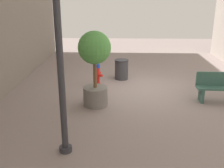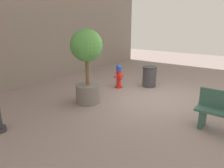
% 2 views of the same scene
% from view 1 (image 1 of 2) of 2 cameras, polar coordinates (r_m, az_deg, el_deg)
% --- Properties ---
extents(ground_plane, '(23.40, 23.40, 0.00)m').
position_cam_1_polar(ground_plane, '(9.97, 5.64, -0.85)').
color(ground_plane, gray).
extents(fire_hydrant, '(0.36, 0.38, 0.92)m').
position_cam_1_polar(fire_hydrant, '(10.11, -3.13, 2.22)').
color(fire_hydrant, red).
rests_on(fire_hydrant, ground_plane).
extents(bench_near, '(1.74, 0.50, 0.95)m').
position_cam_1_polar(bench_near, '(9.26, 22.70, -0.54)').
color(bench_near, '#33594C').
rests_on(bench_near, ground_plane).
extents(planter_tree, '(0.98, 0.98, 2.31)m').
position_cam_1_polar(planter_tree, '(8.00, -3.70, 4.92)').
color(planter_tree, slate).
rests_on(planter_tree, ground_plane).
extents(street_lamp, '(0.36, 0.36, 3.63)m').
position_cam_1_polar(street_lamp, '(5.35, -11.15, 7.06)').
color(street_lamp, '#2D2D33').
rests_on(street_lamp, ground_plane).
extents(trash_bin, '(0.56, 0.56, 0.80)m').
position_cam_1_polar(trash_bin, '(10.89, 2.03, 3.14)').
color(trash_bin, '#38383D').
rests_on(trash_bin, ground_plane).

